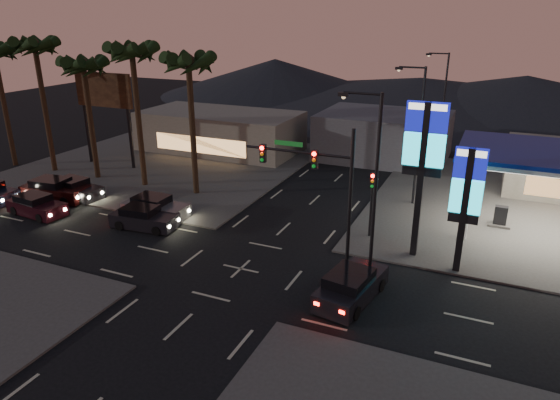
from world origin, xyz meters
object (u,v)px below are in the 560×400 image
at_px(pylon_sign_short, 467,192).
at_px(car_lane_b_rear, 55,190).
at_px(car_lane_a_front, 144,218).
at_px(car_lane_b_mid, 74,189).
at_px(suv_station, 351,286).
at_px(car_lane_b_front, 155,208).
at_px(traffic_signal_mast, 319,178).
at_px(car_lane_a_mid, 36,206).
at_px(pylon_sign_tall, 424,150).

xyz_separation_m(pylon_sign_short, car_lane_b_rear, (-29.12, -0.44, -3.88)).
bearing_deg(car_lane_a_front, pylon_sign_short, 5.84).
height_order(car_lane_b_mid, suv_station, suv_station).
distance_m(car_lane_b_front, suv_station, 16.22).
distance_m(traffic_signal_mast, suv_station, 5.87).
distance_m(traffic_signal_mast, car_lane_a_front, 13.14).
relative_size(pylon_sign_short, car_lane_a_mid, 1.52).
xyz_separation_m(pylon_sign_tall, suv_station, (-2.01, -6.13, -5.65)).
bearing_deg(pylon_sign_short, car_lane_b_mid, 179.01).
bearing_deg(car_lane_b_mid, car_lane_b_rear, -137.61).
height_order(car_lane_b_front, car_lane_b_rear, car_lane_b_rear).
distance_m(car_lane_b_front, car_lane_b_rear, 9.15).
distance_m(traffic_signal_mast, car_lane_b_mid, 21.55).
bearing_deg(car_lane_b_front, suv_station, -17.59).
bearing_deg(traffic_signal_mast, car_lane_b_front, 169.83).
bearing_deg(pylon_sign_short, traffic_signal_mast, -160.87).
bearing_deg(car_lane_b_rear, car_lane_b_mid, 42.39).
xyz_separation_m(pylon_sign_tall, car_lane_a_front, (-17.06, -3.00, -5.72)).
bearing_deg(car_lane_b_mid, pylon_sign_tall, 1.16).
xyz_separation_m(pylon_sign_short, traffic_signal_mast, (-7.24, -2.51, 0.57)).
height_order(car_lane_b_front, car_lane_b_mid, car_lane_b_front).
height_order(pylon_sign_tall, car_lane_a_mid, pylon_sign_tall).
xyz_separation_m(pylon_sign_tall, traffic_signal_mast, (-4.74, -3.51, -1.17)).
distance_m(car_lane_a_front, car_lane_b_front, 1.82).
height_order(pylon_sign_short, car_lane_a_mid, pylon_sign_short).
height_order(pylon_sign_tall, pylon_sign_short, pylon_sign_tall).
relative_size(pylon_sign_tall, car_lane_a_mid, 1.96).
xyz_separation_m(traffic_signal_mast, suv_station, (2.73, -2.62, -4.49)).
height_order(traffic_signal_mast, car_lane_a_front, traffic_signal_mast).
distance_m(car_lane_a_front, car_lane_b_mid, 8.90).
relative_size(car_lane_b_front, suv_station, 0.94).
xyz_separation_m(car_lane_b_front, car_lane_b_mid, (-8.13, 0.71, -0.00)).
bearing_deg(pylon_sign_tall, car_lane_b_mid, -178.84).
relative_size(pylon_sign_tall, car_lane_a_front, 1.96).
bearing_deg(car_lane_b_mid, suv_station, -13.39).
bearing_deg(car_lane_b_front, car_lane_b_mid, 175.00).
relative_size(pylon_sign_short, car_lane_b_front, 1.48).
bearing_deg(suv_station, car_lane_a_front, 168.25).
relative_size(traffic_signal_mast, car_lane_b_rear, 1.52).
height_order(pylon_sign_short, car_lane_b_rear, pylon_sign_short).
bearing_deg(pylon_sign_tall, car_lane_b_front, -175.98).
relative_size(car_lane_b_front, car_lane_b_rear, 0.90).
xyz_separation_m(pylon_sign_tall, car_lane_a_mid, (-25.44, -4.21, -5.72)).
bearing_deg(traffic_signal_mast, pylon_sign_short, 19.13).
bearing_deg(car_lane_b_mid, car_lane_a_front, -16.21).
xyz_separation_m(car_lane_a_front, car_lane_a_mid, (-8.38, -1.21, -0.00)).
relative_size(pylon_sign_short, suv_station, 1.40).
xyz_separation_m(pylon_sign_tall, car_lane_b_rear, (-26.62, -1.44, -5.62)).
bearing_deg(car_lane_b_rear, suv_station, -10.79).
distance_m(car_lane_a_mid, car_lane_b_front, 8.50).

